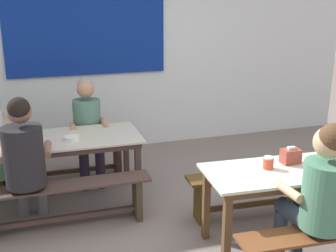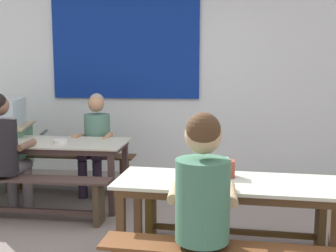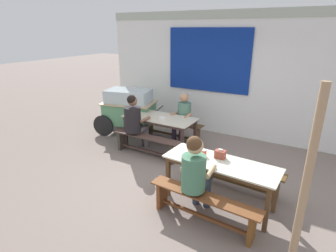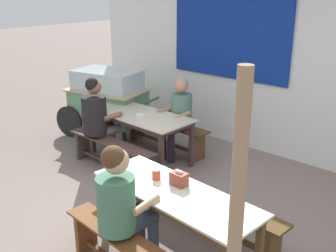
{
  "view_description": "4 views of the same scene",
  "coord_description": "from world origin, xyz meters",
  "px_view_note": "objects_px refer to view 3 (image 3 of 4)",
  "views": [
    {
      "loc": [
        -1.3,
        -3.12,
        2.13
      ],
      "look_at": [
        -0.14,
        0.47,
        0.96
      ],
      "focal_mm": 44.81,
      "sensor_mm": 36.0,
      "label": 1
    },
    {
      "loc": [
        0.69,
        -3.35,
        1.57
      ],
      "look_at": [
        0.23,
        0.82,
        0.97
      ],
      "focal_mm": 44.77,
      "sensor_mm": 36.0,
      "label": 2
    },
    {
      "loc": [
        1.93,
        -3.88,
        2.61
      ],
      "look_at": [
        -0.54,
        0.5,
        0.81
      ],
      "focal_mm": 29.02,
      "sensor_mm": 36.0,
      "label": 3
    },
    {
      "loc": [
        3.03,
        -2.88,
        2.56
      ],
      "look_at": [
        -0.26,
        0.82,
        0.82
      ],
      "focal_mm": 43.76,
      "sensor_mm": 36.0,
      "label": 4
    }
  ],
  "objects_px": {
    "person_near_front": "(195,171)",
    "person_center_facing": "(183,115)",
    "food_cart": "(128,108)",
    "soup_bowl": "(162,118)",
    "bench_far_front": "(146,143)",
    "dining_table_near": "(221,167)",
    "bench_far_back": "(172,128)",
    "tissue_box": "(220,154)",
    "dining_table_far": "(160,120)",
    "person_left_back_turned": "(135,120)",
    "wooden_support_post": "(305,188)",
    "bench_near_back": "(232,171)",
    "condiment_jar": "(204,153)",
    "bench_near_front": "(203,205)"
  },
  "relations": [
    {
      "from": "bench_far_back",
      "to": "wooden_support_post",
      "type": "height_order",
      "value": "wooden_support_post"
    },
    {
      "from": "condiment_jar",
      "to": "soup_bowl",
      "type": "distance_m",
      "value": 1.98
    },
    {
      "from": "bench_near_back",
      "to": "condiment_jar",
      "type": "bearing_deg",
      "value": -125.29
    },
    {
      "from": "person_near_front",
      "to": "person_center_facing",
      "type": "bearing_deg",
      "value": 120.01
    },
    {
      "from": "wooden_support_post",
      "to": "food_cart",
      "type": "bearing_deg",
      "value": 148.44
    },
    {
      "from": "dining_table_far",
      "to": "bench_far_front",
      "type": "xyz_separation_m",
      "value": [
        -0.01,
        -0.56,
        -0.36
      ]
    },
    {
      "from": "person_near_front",
      "to": "wooden_support_post",
      "type": "height_order",
      "value": "wooden_support_post"
    },
    {
      "from": "person_near_front",
      "to": "soup_bowl",
      "type": "height_order",
      "value": "person_near_front"
    },
    {
      "from": "bench_near_front",
      "to": "person_near_front",
      "type": "xyz_separation_m",
      "value": [
        -0.17,
        0.08,
        0.45
      ]
    },
    {
      "from": "food_cart",
      "to": "bench_far_back",
      "type": "bearing_deg",
      "value": 8.83
    },
    {
      "from": "dining_table_near",
      "to": "tissue_box",
      "type": "distance_m",
      "value": 0.2
    },
    {
      "from": "bench_far_front",
      "to": "food_cart",
      "type": "relative_size",
      "value": 0.9
    },
    {
      "from": "dining_table_near",
      "to": "dining_table_far",
      "type": "bearing_deg",
      "value": 143.47
    },
    {
      "from": "dining_table_near",
      "to": "bench_near_back",
      "type": "relative_size",
      "value": 1.02
    },
    {
      "from": "wooden_support_post",
      "to": "soup_bowl",
      "type": "bearing_deg",
      "value": 144.19
    },
    {
      "from": "bench_far_back",
      "to": "tissue_box",
      "type": "bearing_deg",
      "value": -45.05
    },
    {
      "from": "food_cart",
      "to": "soup_bowl",
      "type": "relative_size",
      "value": 11.56
    },
    {
      "from": "bench_near_front",
      "to": "tissue_box",
      "type": "bearing_deg",
      "value": 91.66
    },
    {
      "from": "bench_far_front",
      "to": "tissue_box",
      "type": "relative_size",
      "value": 10.06
    },
    {
      "from": "bench_near_back",
      "to": "person_left_back_turned",
      "type": "distance_m",
      "value": 2.39
    },
    {
      "from": "wooden_support_post",
      "to": "tissue_box",
      "type": "bearing_deg",
      "value": 142.49
    },
    {
      "from": "bench_far_front",
      "to": "tissue_box",
      "type": "bearing_deg",
      "value": -21.8
    },
    {
      "from": "bench_near_back",
      "to": "soup_bowl",
      "type": "height_order",
      "value": "soup_bowl"
    },
    {
      "from": "person_center_facing",
      "to": "soup_bowl",
      "type": "distance_m",
      "value": 0.62
    },
    {
      "from": "bench_far_back",
      "to": "condiment_jar",
      "type": "height_order",
      "value": "condiment_jar"
    },
    {
      "from": "bench_far_back",
      "to": "tissue_box",
      "type": "xyz_separation_m",
      "value": [
        1.87,
        -1.87,
        0.5
      ]
    },
    {
      "from": "dining_table_near",
      "to": "person_center_facing",
      "type": "distance_m",
      "value": 2.49
    },
    {
      "from": "dining_table_near",
      "to": "bench_far_back",
      "type": "relative_size",
      "value": 1.1
    },
    {
      "from": "food_cart",
      "to": "person_near_front",
      "type": "bearing_deg",
      "value": -38.25
    },
    {
      "from": "dining_table_near",
      "to": "bench_far_front",
      "type": "height_order",
      "value": "dining_table_near"
    },
    {
      "from": "food_cart",
      "to": "wooden_support_post",
      "type": "relative_size",
      "value": 0.81
    },
    {
      "from": "person_left_back_turned",
      "to": "condiment_jar",
      "type": "relative_size",
      "value": 12.15
    },
    {
      "from": "dining_table_far",
      "to": "condiment_jar",
      "type": "distance_m",
      "value": 2.13
    },
    {
      "from": "bench_near_back",
      "to": "soup_bowl",
      "type": "relative_size",
      "value": 11.36
    },
    {
      "from": "dining_table_far",
      "to": "bench_near_front",
      "type": "xyz_separation_m",
      "value": [
        1.9,
        -1.99,
        -0.36
      ]
    },
    {
      "from": "dining_table_far",
      "to": "tissue_box",
      "type": "height_order",
      "value": "tissue_box"
    },
    {
      "from": "bench_near_back",
      "to": "food_cart",
      "type": "distance_m",
      "value": 3.41
    },
    {
      "from": "person_near_front",
      "to": "bench_far_front",
      "type": "bearing_deg",
      "value": 142.1
    },
    {
      "from": "food_cart",
      "to": "tissue_box",
      "type": "xyz_separation_m",
      "value": [
        3.05,
        -1.69,
        0.11
      ]
    },
    {
      "from": "bench_far_back",
      "to": "tissue_box",
      "type": "relative_size",
      "value": 10.08
    },
    {
      "from": "dining_table_far",
      "to": "person_left_back_turned",
      "type": "distance_m",
      "value": 0.61
    },
    {
      "from": "bench_far_back",
      "to": "tissue_box",
      "type": "height_order",
      "value": "tissue_box"
    },
    {
      "from": "dining_table_near",
      "to": "wooden_support_post",
      "type": "height_order",
      "value": "wooden_support_post"
    },
    {
      "from": "person_near_front",
      "to": "person_center_facing",
      "type": "relative_size",
      "value": 1.05
    },
    {
      "from": "bench_near_front",
      "to": "wooden_support_post",
      "type": "relative_size",
      "value": 0.75
    },
    {
      "from": "food_cart",
      "to": "wooden_support_post",
      "type": "xyz_separation_m",
      "value": [
        4.26,
        -2.62,
        0.41
      ]
    },
    {
      "from": "bench_far_back",
      "to": "person_near_front",
      "type": "relative_size",
      "value": 1.24
    },
    {
      "from": "person_near_front",
      "to": "condiment_jar",
      "type": "distance_m",
      "value": 0.56
    },
    {
      "from": "person_center_facing",
      "to": "soup_bowl",
      "type": "bearing_deg",
      "value": -112.32
    },
    {
      "from": "bench_far_back",
      "to": "wooden_support_post",
      "type": "xyz_separation_m",
      "value": [
        3.08,
        -2.8,
        0.8
      ]
    }
  ]
}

